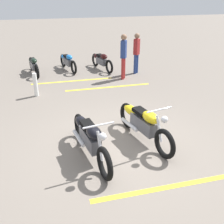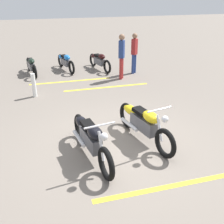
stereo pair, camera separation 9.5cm
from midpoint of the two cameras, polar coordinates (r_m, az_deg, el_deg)
ground_plane at (r=6.29m, az=0.64°, el=-6.95°), size 60.00×60.00×0.00m
motorcycle_bright_foreground at (r=6.30m, az=6.30°, el=-2.22°), size 2.20×0.76×1.04m
motorcycle_dark_foreground at (r=5.67m, az=-5.18°, el=-5.48°), size 2.22×0.68×1.04m
motorcycle_row_far_left at (r=12.12m, az=-3.03°, el=11.04°), size 1.95×0.58×0.75m
motorcycle_row_left at (r=12.19m, az=-10.28°, el=10.73°), size 1.92×0.56×0.73m
motorcycle_row_center at (r=11.93m, az=-17.29°, el=9.67°), size 1.92×0.45×0.73m
bystander_near_row at (r=11.45m, az=4.60°, el=12.92°), size 0.30×0.30×1.69m
bystander_secondary at (r=10.65m, az=1.82°, el=12.32°), size 0.31×0.30×1.77m
bollard_post at (r=9.28m, az=-16.80°, el=5.56°), size 0.14×0.14×0.80m
parking_stripe_near at (r=5.25m, az=13.13°, el=-15.12°), size 0.15×3.20×0.01m
parking_stripe_mid at (r=9.89m, az=-1.40°, el=5.36°), size 0.15×3.20×0.01m
parking_stripe_far at (r=10.69m, az=-9.17°, el=6.58°), size 0.15×3.20×0.01m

